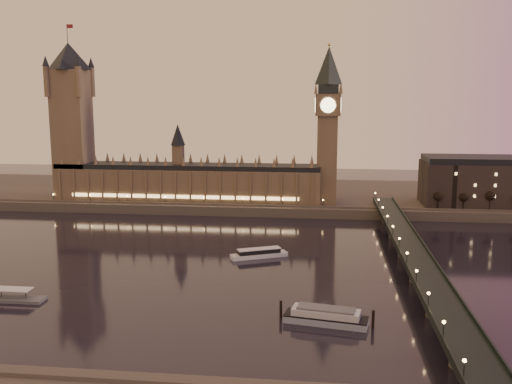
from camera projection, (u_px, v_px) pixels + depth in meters
The scene contains 11 objects.
ground at pixel (212, 262), 268.25m from camera, with size 700.00×700.00×0.00m, color black.
far_embankment at pixel (293, 196), 425.90m from camera, with size 560.00×130.00×6.00m, color #423D35.
palace_of_westminster at pixel (187, 178), 387.56m from camera, with size 180.00×26.62×52.00m.
victoria_tower at pixel (71, 112), 389.11m from camera, with size 31.68×31.68×118.00m.
big_ben at pixel (328, 116), 369.78m from camera, with size 17.68×17.68×104.00m.
westminster_bridge at pixel (411, 257), 256.97m from camera, with size 13.20×260.00×15.30m.
bare_tree_0 at pixel (435, 197), 358.82m from camera, with size 5.18×5.18×10.53m.
bare_tree_1 at pixel (463, 198), 356.93m from camera, with size 5.18×5.18×10.53m.
bare_tree_2 at pixel (490, 198), 355.05m from camera, with size 5.18×5.18×10.53m.
cruise_boat_a at pixel (259, 253), 275.10m from camera, with size 27.72×16.86×4.43m.
moored_barge at pixel (326, 316), 195.65m from camera, with size 32.56×12.93×6.06m.
Camera 1 is at (50.35, -254.71, 77.83)m, focal length 40.00 mm.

